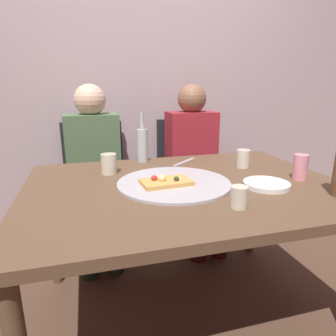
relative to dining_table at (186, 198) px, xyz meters
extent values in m
plane|color=#513828|center=(0.00, 0.00, -0.65)|extent=(8.00, 8.00, 0.00)
cube|color=#B29EA3|center=(0.00, 1.17, 0.65)|extent=(6.00, 0.10, 2.60)
cube|color=brown|center=(0.00, 0.00, 0.05)|extent=(1.43, 1.05, 0.04)
cylinder|color=brown|center=(-0.66, 0.46, -0.31)|extent=(0.06, 0.06, 0.68)
cylinder|color=brown|center=(0.66, 0.46, -0.31)|extent=(0.06, 0.06, 0.68)
cylinder|color=#ADADB2|center=(-0.06, 0.00, 0.08)|extent=(0.51, 0.51, 0.01)
cube|color=tan|center=(-0.10, -0.02, 0.09)|extent=(0.23, 0.15, 0.02)
sphere|color=#EAD184|center=(-0.12, -0.02, 0.11)|extent=(0.04, 0.04, 0.04)
sphere|color=#2D381E|center=(-0.06, -0.04, 0.11)|extent=(0.02, 0.02, 0.02)
sphere|color=#B22D23|center=(-0.15, -0.01, 0.11)|extent=(0.03, 0.03, 0.03)
cylinder|color=#B2BCC1|center=(-0.11, 0.45, 0.17)|extent=(0.06, 0.06, 0.19)
cylinder|color=#B2BCC1|center=(-0.11, 0.45, 0.31)|extent=(0.02, 0.02, 0.10)
cylinder|color=beige|center=(0.10, -0.32, 0.11)|extent=(0.06, 0.06, 0.08)
cylinder|color=beige|center=(-0.33, 0.25, 0.12)|extent=(0.08, 0.08, 0.10)
cylinder|color=beige|center=(0.39, 0.18, 0.12)|extent=(0.07, 0.07, 0.10)
cylinder|color=pink|center=(0.54, -0.09, 0.13)|extent=(0.07, 0.07, 0.12)
cylinder|color=white|center=(0.33, -0.14, 0.08)|extent=(0.20, 0.20, 0.02)
cube|color=#B7B7BC|center=(0.12, 0.37, 0.07)|extent=(0.18, 0.16, 0.01)
cube|color=black|center=(-0.39, 0.84, -0.20)|extent=(0.44, 0.44, 0.05)
cube|color=black|center=(-0.39, 1.04, 0.02)|extent=(0.44, 0.04, 0.45)
cylinder|color=black|center=(-0.20, 0.65, -0.44)|extent=(0.04, 0.04, 0.42)
cylinder|color=black|center=(-0.58, 0.65, -0.44)|extent=(0.04, 0.04, 0.42)
cylinder|color=black|center=(-0.20, 1.03, -0.44)|extent=(0.04, 0.04, 0.42)
cylinder|color=black|center=(-0.58, 1.03, -0.44)|extent=(0.04, 0.04, 0.42)
cube|color=black|center=(0.34, 0.84, -0.20)|extent=(0.44, 0.44, 0.05)
cube|color=black|center=(0.34, 1.04, 0.02)|extent=(0.44, 0.04, 0.45)
cylinder|color=black|center=(0.53, 0.65, -0.44)|extent=(0.04, 0.04, 0.42)
cylinder|color=black|center=(0.15, 0.65, -0.44)|extent=(0.04, 0.04, 0.42)
cylinder|color=black|center=(0.53, 1.03, -0.44)|extent=(0.04, 0.04, 0.42)
cylinder|color=black|center=(0.15, 1.03, -0.44)|extent=(0.04, 0.04, 0.42)
cube|color=#4C6B47|center=(-0.39, 0.86, 0.06)|extent=(0.36, 0.22, 0.52)
sphere|color=beige|center=(-0.39, 0.86, 0.41)|extent=(0.21, 0.21, 0.21)
cylinder|color=black|center=(-0.31, 0.66, -0.20)|extent=(0.12, 0.40, 0.12)
cylinder|color=black|center=(-0.47, 0.66, -0.20)|extent=(0.12, 0.40, 0.12)
cylinder|color=black|center=(-0.31, 0.46, -0.43)|extent=(0.11, 0.11, 0.45)
cylinder|color=black|center=(-0.47, 0.46, -0.43)|extent=(0.11, 0.11, 0.45)
cube|color=maroon|center=(0.34, 0.86, 0.06)|extent=(0.36, 0.22, 0.52)
sphere|color=brown|center=(0.34, 0.86, 0.41)|extent=(0.21, 0.21, 0.21)
cylinder|color=#3F0E12|center=(0.42, 0.66, -0.20)|extent=(0.12, 0.40, 0.12)
cylinder|color=#3F0E12|center=(0.26, 0.66, -0.20)|extent=(0.12, 0.40, 0.12)
cylinder|color=#3F0E12|center=(0.42, 0.46, -0.43)|extent=(0.11, 0.11, 0.45)
cylinder|color=#3F0E12|center=(0.26, 0.46, -0.43)|extent=(0.11, 0.11, 0.45)
camera|label=1|loc=(-0.42, -1.22, 0.50)|focal=31.55mm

